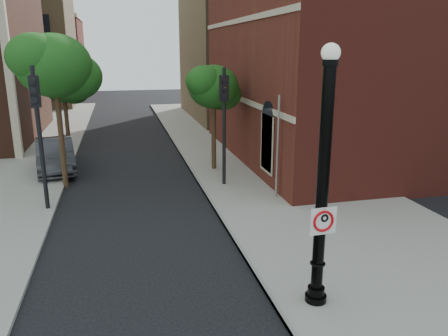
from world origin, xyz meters
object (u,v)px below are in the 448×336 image
object	(u,v)px
lamppost	(322,194)
no_parking_sign	(323,221)
parked_car	(55,155)
traffic_signal_right	(224,108)
traffic_signal_left	(37,116)

from	to	relation	value
lamppost	no_parking_sign	bearing A→B (deg)	-92.29
no_parking_sign	parked_car	xyz separation A→B (m)	(-7.72, 14.57, -1.45)
no_parking_sign	lamppost	bearing A→B (deg)	84.68
traffic_signal_right	lamppost	bearing A→B (deg)	-100.18
traffic_signal_right	parked_car	bearing A→B (deg)	139.87
traffic_signal_left	lamppost	bearing A→B (deg)	-53.21
traffic_signal_left	traffic_signal_right	distance (m)	7.53
traffic_signal_left	traffic_signal_right	size ratio (longest dim) A/B	1.04
lamppost	traffic_signal_left	world-z (taller)	lamppost
lamppost	parked_car	world-z (taller)	lamppost
no_parking_sign	traffic_signal_right	bearing A→B (deg)	86.58
lamppost	no_parking_sign	distance (m)	0.61
lamppost	no_parking_sign	world-z (taller)	lamppost
traffic_signal_left	parked_car	bearing A→B (deg)	89.49
lamppost	parked_car	bearing A→B (deg)	118.20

